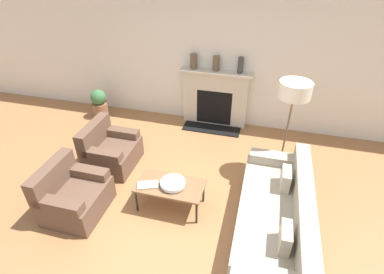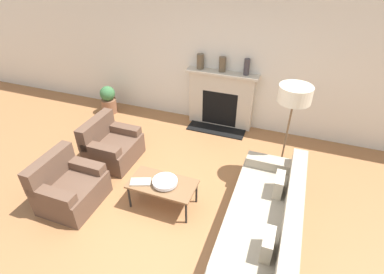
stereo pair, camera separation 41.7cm
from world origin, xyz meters
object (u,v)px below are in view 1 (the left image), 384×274
at_px(fireplace, 215,99).
at_px(mantel_vase_center_left, 216,63).
at_px(bowl, 173,183).
at_px(armchair_near, 73,195).
at_px(coffee_table, 170,187).
at_px(mantel_vase_center_right, 241,65).
at_px(couch, 276,219).
at_px(armchair_far, 110,151).
at_px(mantel_vase_left, 194,61).
at_px(book, 148,185).
at_px(floor_lamp, 293,97).
at_px(potted_plant, 99,103).

relative_size(fireplace, mantel_vase_center_left, 5.06).
bearing_deg(bowl, armchair_near, -162.69).
bearing_deg(bowl, mantel_vase_center_left, 88.00).
distance_m(coffee_table, mantel_vase_center_right, 2.82).
distance_m(couch, mantel_vase_center_left, 3.21).
xyz_separation_m(armchair_far, mantel_vase_center_right, (1.94, 1.88, 1.06)).
bearing_deg(mantel_vase_center_right, couch, -71.83).
bearing_deg(bowl, fireplace, 87.69).
xyz_separation_m(fireplace, mantel_vase_left, (-0.47, 0.01, 0.76)).
bearing_deg(armchair_near, armchair_far, 0.00).
height_order(book, floor_lamp, floor_lamp).
height_order(armchair_near, bowl, armchair_near).
bearing_deg(mantel_vase_center_left, couch, -63.30).
bearing_deg(armchair_far, mantel_vase_left, -28.33).
distance_m(bowl, book, 0.36).
relative_size(book, potted_plant, 0.53).
height_order(armchair_far, potted_plant, armchair_far).
bearing_deg(potted_plant, bowl, -42.40).
bearing_deg(armchair_near, mantel_vase_left, -18.62).
xyz_separation_m(coffee_table, mantel_vase_center_left, (0.13, 2.58, 0.95)).
relative_size(coffee_table, mantel_vase_center_left, 3.40).
bearing_deg(coffee_table, mantel_vase_center_left, 87.03).
xyz_separation_m(book, mantel_vase_left, (-0.02, 2.67, 0.90)).
height_order(mantel_vase_center_left, potted_plant, mantel_vase_center_left).
bearing_deg(armchair_far, coffee_table, -117.64).
xyz_separation_m(armchair_near, mantel_vase_center_left, (1.47, 3.01, 1.04)).
relative_size(armchair_near, mantel_vase_center_right, 2.79).
bearing_deg(armchair_far, couch, -106.40).
distance_m(fireplace, bowl, 2.57).
height_order(fireplace, mantel_vase_center_left, mantel_vase_center_left).
relative_size(floor_lamp, mantel_vase_left, 5.60).
distance_m(fireplace, floor_lamp, 2.07).
xyz_separation_m(fireplace, potted_plant, (-2.53, -0.35, -0.26)).
height_order(armchair_near, mantel_vase_left, mantel_vase_left).
bearing_deg(floor_lamp, mantel_vase_center_left, 137.62).
distance_m(book, mantel_vase_center_right, 2.97).
height_order(bowl, floor_lamp, floor_lamp).
bearing_deg(mantel_vase_left, mantel_vase_center_left, 0.00).
distance_m(fireplace, armchair_far, 2.40).
xyz_separation_m(mantel_vase_center_left, potted_plant, (-2.52, -0.37, -1.02)).
relative_size(armchair_far, mantel_vase_center_left, 3.00).
bearing_deg(mantel_vase_left, bowl, -82.00).
height_order(couch, potted_plant, couch).
distance_m(mantel_vase_left, mantel_vase_center_left, 0.45).
bearing_deg(potted_plant, book, -47.96).
distance_m(armchair_far, mantel_vase_center_right, 2.90).
bearing_deg(mantel_vase_center_right, coffee_table, -103.27).
relative_size(fireplace, floor_lamp, 0.89).
bearing_deg(mantel_vase_left, armchair_far, -118.33).
distance_m(armchair_far, potted_plant, 1.84).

